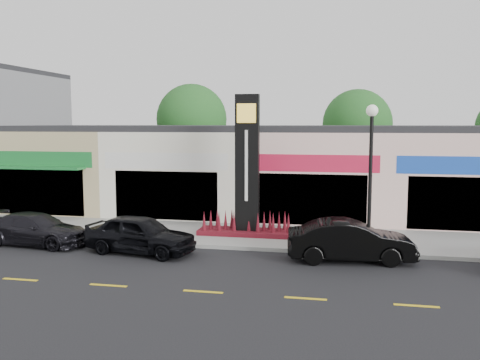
{
  "coord_description": "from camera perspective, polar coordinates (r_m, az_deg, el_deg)",
  "views": [
    {
      "loc": [
        6.87,
        -16.98,
        4.94
      ],
      "look_at": [
        2.72,
        4.0,
        2.54
      ],
      "focal_mm": 38.0,
      "sensor_mm": 36.0,
      "label": 1
    }
  ],
  "objects": [
    {
      "name": "tree_rear_mid",
      "position": [
        36.5,
        13.03,
        6.16
      ],
      "size": [
        4.8,
        4.8,
        7.29
      ],
      "color": "#382619",
      "rests_on": "ground"
    },
    {
      "name": "shop_pink_w",
      "position": [
        28.6,
        8.39,
        1.24
      ],
      "size": [
        7.0,
        10.01,
        4.8
      ],
      "color": "beige",
      "rests_on": "ground"
    },
    {
      "name": "pylon_sign",
      "position": [
        21.7,
        0.82,
        -0.65
      ],
      "size": [
        4.2,
        1.3,
        6.0
      ],
      "color": "#4F0D16",
      "rests_on": "sidewalk"
    },
    {
      "name": "lamp_east_near",
      "position": [
        19.57,
        14.46,
        1.92
      ],
      "size": [
        0.44,
        0.44,
        5.47
      ],
      "color": "black",
      "rests_on": "sidewalk"
    },
    {
      "name": "car_dark_sedan",
      "position": [
        22.35,
        -21.95,
        -5.14
      ],
      "size": [
        2.23,
        4.6,
        1.29
      ],
      "primitive_type": "imported",
      "rotation": [
        0.0,
        0.0,
        1.47
      ],
      "color": "black",
      "rests_on": "ground"
    },
    {
      "name": "shop_pink_e",
      "position": [
        29.12,
        22.28,
        0.92
      ],
      "size": [
        7.0,
        10.01,
        4.8
      ],
      "color": "beige",
      "rests_on": "ground"
    },
    {
      "name": "curb",
      "position": [
        20.86,
        -8.45,
        -7.15
      ],
      "size": [
        52.0,
        0.2,
        0.15
      ],
      "primitive_type": "cube",
      "color": "gray",
      "rests_on": "ground"
    },
    {
      "name": "ground",
      "position": [
        18.98,
        -10.6,
        -8.79
      ],
      "size": [
        120.0,
        120.0,
        0.0
      ],
      "primitive_type": "plane",
      "color": "black",
      "rests_on": "ground"
    },
    {
      "name": "tree_rear_west",
      "position": [
        38.07,
        -5.45,
        6.8
      ],
      "size": [
        5.2,
        5.2,
        7.83
      ],
      "color": "#382619",
      "rests_on": "ground"
    },
    {
      "name": "sidewalk",
      "position": [
        22.94,
        -6.56,
        -5.88
      ],
      "size": [
        52.0,
        4.3,
        0.15
      ],
      "primitive_type": "cube",
      "color": "gray",
      "rests_on": "ground"
    },
    {
      "name": "shop_cream",
      "position": [
        29.77,
        -5.19,
        1.48
      ],
      "size": [
        7.0,
        10.01,
        4.8
      ],
      "color": "beige",
      "rests_on": "ground"
    },
    {
      "name": "car_black_sedan",
      "position": [
        19.79,
        -11.17,
        -5.98
      ],
      "size": [
        2.45,
        4.55,
        1.47
      ],
      "primitive_type": "imported",
      "rotation": [
        0.0,
        0.0,
        1.4
      ],
      "color": "black",
      "rests_on": "ground"
    },
    {
      "name": "shop_beige",
      "position": [
        32.43,
        -17.16,
        1.63
      ],
      "size": [
        7.0,
        10.85,
        4.8
      ],
      "color": "tan",
      "rests_on": "ground"
    },
    {
      "name": "car_black_conv",
      "position": [
        18.73,
        12.3,
        -6.7
      ],
      "size": [
        2.07,
        4.64,
        1.48
      ],
      "primitive_type": "imported",
      "rotation": [
        0.0,
        0.0,
        1.69
      ],
      "color": "black",
      "rests_on": "ground"
    }
  ]
}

